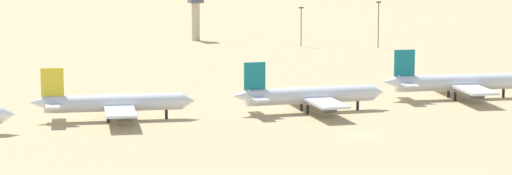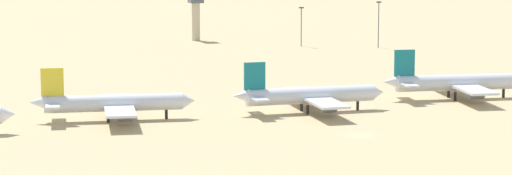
{
  "view_description": "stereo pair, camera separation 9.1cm",
  "coord_description": "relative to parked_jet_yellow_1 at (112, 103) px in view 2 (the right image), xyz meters",
  "views": [
    {
      "loc": [
        -98.9,
        -205.71,
        44.98
      ],
      "look_at": [
        -11.11,
        35.24,
        6.0
      ],
      "focal_mm": 75.27,
      "sensor_mm": 36.0,
      "label": 1
    },
    {
      "loc": [
        -98.81,
        -205.74,
        44.98
      ],
      "look_at": [
        -11.11,
        35.24,
        6.0
      ],
      "focal_mm": 75.27,
      "sensor_mm": 36.0,
      "label": 2
    }
  ],
  "objects": [
    {
      "name": "ground",
      "position": [
        46.41,
        -35.55,
        -4.14
      ],
      "size": [
        4000.0,
        4000.0,
        0.0
      ],
      "primitive_type": "plane",
      "color": "tan"
    },
    {
      "name": "parked_jet_yellow_1",
      "position": [
        0.0,
        0.0,
        0.0
      ],
      "size": [
        38.13,
        32.53,
        12.63
      ],
      "rotation": [
        0.0,
        0.0,
        -0.18
      ],
      "color": "silver",
      "rests_on": "ground"
    },
    {
      "name": "parked_jet_teal_2",
      "position": [
        47.08,
        -5.44,
        0.03
      ],
      "size": [
        38.57,
        32.51,
        12.73
      ],
      "rotation": [
        0.0,
        0.0,
        -0.08
      ],
      "color": "silver",
      "rests_on": "ground"
    },
    {
      "name": "parked_jet_teal_3",
      "position": [
        90.99,
        0.08,
        0.2
      ],
      "size": [
        39.98,
        34.1,
        13.24
      ],
      "rotation": [
        0.0,
        0.0,
        -0.17
      ],
      "color": "silver",
      "rests_on": "ground"
    },
    {
      "name": "control_tower",
      "position": [
        68.68,
        160.3,
        7.31
      ],
      "size": [
        5.2,
        5.2,
        18.98
      ],
      "color": "#C6B793",
      "rests_on": "ground"
    },
    {
      "name": "light_pole_west",
      "position": [
        99.87,
        127.67,
        4.39
      ],
      "size": [
        1.8,
        0.5,
        14.68
      ],
      "color": "#59595E",
      "rests_on": "ground"
    },
    {
      "name": "light_pole_mid",
      "position": [
        124.85,
        113.54,
        5.65
      ],
      "size": [
        1.8,
        0.5,
        17.12
      ],
      "color": "#59595E",
      "rests_on": "ground"
    }
  ]
}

